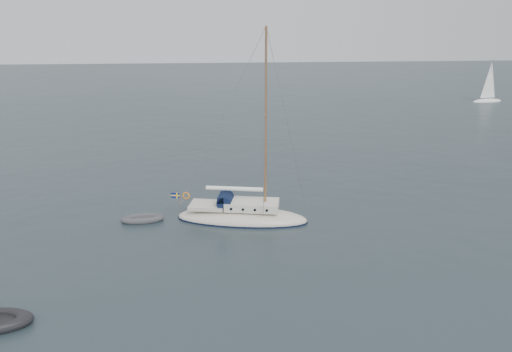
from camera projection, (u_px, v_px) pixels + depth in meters
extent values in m
plane|color=black|center=(258.00, 228.00, 32.82)|extent=(300.00, 300.00, 0.00)
ellipsoid|color=beige|center=(242.00, 218.00, 34.02)|extent=(8.89, 2.77, 1.48)
cube|color=silver|center=(252.00, 204.00, 33.80)|extent=(3.56, 1.88, 0.54)
cube|color=beige|center=(207.00, 208.00, 33.52)|extent=(2.37, 1.88, 0.25)
cylinder|color=#0D1833|center=(225.00, 201.00, 33.52)|extent=(0.95, 1.63, 0.95)
cube|color=#0D1833|center=(222.00, 199.00, 33.45)|extent=(0.44, 1.63, 0.40)
cylinder|color=brown|center=(266.00, 121.00, 32.25)|extent=(0.15, 0.15, 11.86)
cylinder|color=brown|center=(266.00, 112.00, 32.08)|extent=(0.05, 2.17, 0.05)
cylinder|color=brown|center=(234.00, 190.00, 33.36)|extent=(4.15, 0.10, 0.10)
cylinder|color=white|center=(234.00, 189.00, 33.35)|extent=(3.86, 0.28, 0.28)
cylinder|color=gray|center=(183.00, 203.00, 33.23)|extent=(0.04, 2.17, 0.04)
torus|color=orange|center=(182.00, 200.00, 33.78)|extent=(0.53, 0.10, 0.53)
cylinder|color=brown|center=(178.00, 205.00, 33.22)|extent=(0.03, 0.03, 0.89)
cube|color=navy|center=(173.00, 201.00, 33.10)|extent=(0.59, 0.02, 0.38)
cube|color=yellow|center=(173.00, 201.00, 33.10)|extent=(0.61, 0.03, 0.09)
cube|color=yellow|center=(175.00, 200.00, 33.11)|extent=(0.09, 0.03, 0.40)
cylinder|color=black|center=(232.00, 200.00, 34.56)|extent=(0.18, 0.06, 0.18)
cylinder|color=black|center=(234.00, 210.00, 32.76)|extent=(0.18, 0.06, 0.18)
cylinder|color=black|center=(244.00, 200.00, 34.65)|extent=(0.18, 0.06, 0.18)
cylinder|color=black|center=(246.00, 209.00, 32.84)|extent=(0.18, 0.06, 0.18)
cylinder|color=black|center=(255.00, 199.00, 34.73)|extent=(0.18, 0.06, 0.18)
cylinder|color=black|center=(258.00, 209.00, 32.93)|extent=(0.18, 0.06, 0.18)
cylinder|color=black|center=(266.00, 199.00, 34.82)|extent=(0.18, 0.06, 0.18)
cylinder|color=black|center=(270.00, 208.00, 33.01)|extent=(0.18, 0.06, 0.18)
cube|color=#49494E|center=(143.00, 220.00, 33.88)|extent=(1.77, 0.73, 0.10)
ellipsoid|color=white|center=(487.00, 101.00, 86.72)|extent=(5.73, 1.91, 0.95)
cylinder|color=gray|center=(490.00, 79.00, 85.63)|extent=(0.10, 0.10, 6.68)
cone|color=white|center=(490.00, 79.00, 85.62)|extent=(3.05, 3.05, 6.20)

